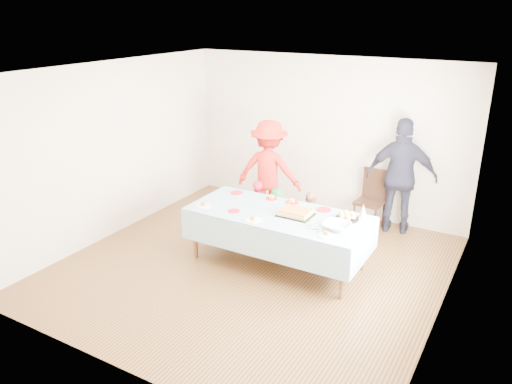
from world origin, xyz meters
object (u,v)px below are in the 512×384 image
(birthday_cake, at_px, (296,213))
(adult_left, at_px, (269,171))
(dining_chair, at_px, (372,196))
(party_table, at_px, (278,216))

(birthday_cake, height_order, adult_left, adult_left)
(dining_chair, height_order, adult_left, adult_left)
(party_table, height_order, dining_chair, dining_chair)
(birthday_cake, distance_m, adult_left, 1.76)
(dining_chair, bearing_deg, party_table, -106.32)
(dining_chair, xyz_separation_m, adult_left, (-1.63, -0.54, 0.31))
(party_table, distance_m, birthday_cake, 0.27)
(party_table, relative_size, adult_left, 1.46)
(dining_chair, bearing_deg, birthday_cake, -99.86)
(birthday_cake, xyz_separation_m, adult_left, (-1.14, 1.34, 0.04))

